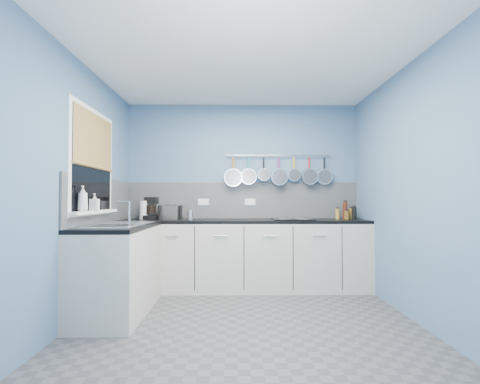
{
  "coord_description": "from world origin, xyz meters",
  "views": [
    {
      "loc": [
        -0.1,
        -3.09,
        1.16
      ],
      "look_at": [
        -0.05,
        0.75,
        1.25
      ],
      "focal_mm": 24.51,
      "sensor_mm": 36.0,
      "label": 1
    }
  ],
  "objects_px": {
    "soap_bottle_a": "(83,199)",
    "soap_bottle_b": "(94,202)",
    "canister": "(190,215)",
    "coffee_maker": "(151,208)",
    "paper_towel": "(144,210)",
    "hob": "(292,219)",
    "toaster": "(171,212)"
  },
  "relations": [
    {
      "from": "paper_towel",
      "to": "toaster",
      "type": "bearing_deg",
      "value": 12.27
    },
    {
      "from": "coffee_maker",
      "to": "hob",
      "type": "bearing_deg",
      "value": -0.97
    },
    {
      "from": "soap_bottle_b",
      "to": "canister",
      "type": "height_order",
      "value": "soap_bottle_b"
    },
    {
      "from": "paper_towel",
      "to": "toaster",
      "type": "relative_size",
      "value": 0.86
    },
    {
      "from": "soap_bottle_a",
      "to": "coffee_maker",
      "type": "height_order",
      "value": "soap_bottle_a"
    },
    {
      "from": "soap_bottle_b",
      "to": "canister",
      "type": "relative_size",
      "value": 1.4
    },
    {
      "from": "hob",
      "to": "soap_bottle_b",
      "type": "bearing_deg",
      "value": -156.38
    },
    {
      "from": "soap_bottle_a",
      "to": "soap_bottle_b",
      "type": "relative_size",
      "value": 1.39
    },
    {
      "from": "soap_bottle_a",
      "to": "hob",
      "type": "xyz_separation_m",
      "value": [
        2.17,
        1.21,
        -0.26
      ]
    },
    {
      "from": "soap_bottle_b",
      "to": "coffee_maker",
      "type": "xyz_separation_m",
      "value": [
        0.3,
        1.04,
        -0.09
      ]
    },
    {
      "from": "soap_bottle_a",
      "to": "coffee_maker",
      "type": "bearing_deg",
      "value": 76.85
    },
    {
      "from": "soap_bottle_a",
      "to": "canister",
      "type": "bearing_deg",
      "value": 57.35
    },
    {
      "from": "paper_towel",
      "to": "toaster",
      "type": "xyz_separation_m",
      "value": [
        0.34,
        0.07,
        -0.03
      ]
    },
    {
      "from": "toaster",
      "to": "coffee_maker",
      "type": "bearing_deg",
      "value": -150.38
    },
    {
      "from": "paper_towel",
      "to": "hob",
      "type": "bearing_deg",
      "value": -1.87
    },
    {
      "from": "soap_bottle_a",
      "to": "canister",
      "type": "height_order",
      "value": "soap_bottle_a"
    },
    {
      "from": "toaster",
      "to": "canister",
      "type": "xyz_separation_m",
      "value": [
        0.27,
        -0.05,
        -0.03
      ]
    },
    {
      "from": "soap_bottle_b",
      "to": "hob",
      "type": "height_order",
      "value": "soap_bottle_b"
    },
    {
      "from": "soap_bottle_b",
      "to": "canister",
      "type": "xyz_separation_m",
      "value": [
        0.83,
        1.04,
        -0.17
      ]
    },
    {
      "from": "soap_bottle_a",
      "to": "soap_bottle_b",
      "type": "xyz_separation_m",
      "value": [
        0.0,
        0.26,
        -0.03
      ]
    },
    {
      "from": "soap_bottle_b",
      "to": "paper_towel",
      "type": "relative_size",
      "value": 0.7
    },
    {
      "from": "paper_towel",
      "to": "coffee_maker",
      "type": "xyz_separation_m",
      "value": [
        0.09,
        0.03,
        0.03
      ]
    },
    {
      "from": "paper_towel",
      "to": "canister",
      "type": "distance_m",
      "value": 0.62
    },
    {
      "from": "toaster",
      "to": "soap_bottle_b",
      "type": "bearing_deg",
      "value": -98.13
    },
    {
      "from": "toaster",
      "to": "canister",
      "type": "bearing_deg",
      "value": 8.17
    },
    {
      "from": "canister",
      "to": "coffee_maker",
      "type": "bearing_deg",
      "value": 179.56
    },
    {
      "from": "soap_bottle_a",
      "to": "canister",
      "type": "relative_size",
      "value": 1.95
    },
    {
      "from": "soap_bottle_a",
      "to": "soap_bottle_b",
      "type": "bearing_deg",
      "value": 90.0
    },
    {
      "from": "canister",
      "to": "hob",
      "type": "relative_size",
      "value": 0.24
    },
    {
      "from": "soap_bottle_a",
      "to": "toaster",
      "type": "height_order",
      "value": "soap_bottle_a"
    },
    {
      "from": "paper_towel",
      "to": "coffee_maker",
      "type": "bearing_deg",
      "value": 16.72
    },
    {
      "from": "toaster",
      "to": "hob",
      "type": "bearing_deg",
      "value": 14.05
    }
  ]
}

